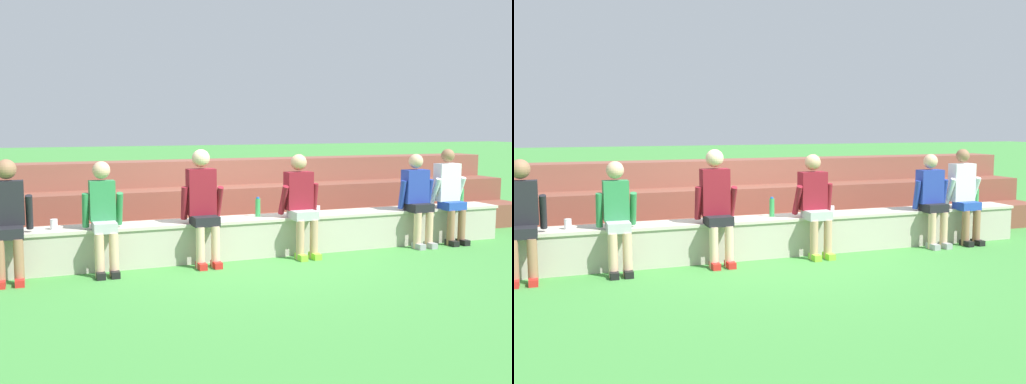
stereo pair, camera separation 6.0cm
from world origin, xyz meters
The scene contains 14 objects.
ground_plane centered at (0.00, 0.00, 0.00)m, with size 80.00×80.00×0.00m, color #428E3D.
stone_seating_wall centered at (0.00, 0.24, 0.28)m, with size 7.94×0.53×0.53m.
brick_bleachers centered at (0.00, 1.86, 0.46)m, with size 10.56×1.87×1.19m.
person_far_left centered at (-3.09, 0.00, 0.75)m, with size 0.54×0.61×1.39m.
person_left_of_center centered at (-2.03, -0.04, 0.72)m, with size 0.48×0.57×1.35m.
person_center centered at (-0.79, -0.02, 0.79)m, with size 0.54×0.55×1.47m.
person_right_of_center centered at (0.58, -0.03, 0.75)m, with size 0.55×0.54×1.38m.
person_far_right centered at (2.46, -0.02, 0.73)m, with size 0.55×0.48×1.35m.
person_rightmost_edge centered at (3.05, 0.01, 0.76)m, with size 0.54×0.50×1.42m.
water_bottle_center_gap centered at (0.07, 0.29, 0.65)m, with size 0.07×0.07×0.27m.
water_bottle_near_left centered at (3.46, 0.22, 0.66)m, with size 0.06×0.06×0.28m.
plastic_cup_right_end centered at (0.98, 0.29, 0.58)m, with size 0.09×0.09×0.10m, color white.
plastic_cup_left_end centered at (2.74, 0.21, 0.58)m, with size 0.08×0.08×0.12m, color red.
plastic_cup_middle centered at (-2.59, 0.22, 0.59)m, with size 0.09×0.09×0.13m, color white.
Camera 1 is at (-2.86, -7.33, 1.80)m, focal length 42.23 mm.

